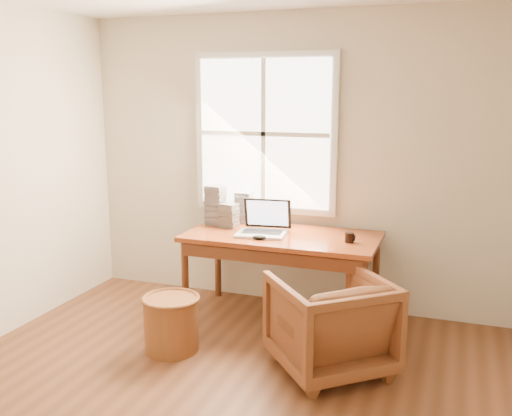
{
  "coord_description": "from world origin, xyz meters",
  "views": [
    {
      "loc": [
        1.36,
        -2.61,
        1.93
      ],
      "look_at": [
        -0.18,
        1.65,
        0.99
      ],
      "focal_mm": 40.0,
      "sensor_mm": 36.0,
      "label": 1
    }
  ],
  "objects_px": {
    "desk": "(282,237)",
    "laptop": "(261,216)",
    "armchair": "(330,324)",
    "wicker_stool": "(171,324)",
    "cd_stack_a": "(244,207)",
    "coffee_mug": "(349,237)"
  },
  "relations": [
    {
      "from": "cd_stack_a",
      "to": "wicker_stool",
      "type": "bearing_deg",
      "value": -97.29
    },
    {
      "from": "desk",
      "to": "cd_stack_a",
      "type": "relative_size",
      "value": 5.65
    },
    {
      "from": "coffee_mug",
      "to": "cd_stack_a",
      "type": "relative_size",
      "value": 0.28
    },
    {
      "from": "desk",
      "to": "armchair",
      "type": "distance_m",
      "value": 1.03
    },
    {
      "from": "armchair",
      "to": "laptop",
      "type": "height_order",
      "value": "laptop"
    },
    {
      "from": "coffee_mug",
      "to": "cd_stack_a",
      "type": "bearing_deg",
      "value": 176.83
    },
    {
      "from": "laptop",
      "to": "desk",
      "type": "bearing_deg",
      "value": 23.53
    },
    {
      "from": "armchair",
      "to": "wicker_stool",
      "type": "bearing_deg",
      "value": -35.92
    },
    {
      "from": "laptop",
      "to": "wicker_stool",
      "type": "bearing_deg",
      "value": -128.23
    },
    {
      "from": "armchair",
      "to": "desk",
      "type": "bearing_deg",
      "value": -92.59
    },
    {
      "from": "laptop",
      "to": "cd_stack_a",
      "type": "bearing_deg",
      "value": 119.5
    },
    {
      "from": "desk",
      "to": "armchair",
      "type": "bearing_deg",
      "value": -52.13
    },
    {
      "from": "coffee_mug",
      "to": "desk",
      "type": "bearing_deg",
      "value": -169.88
    },
    {
      "from": "cd_stack_a",
      "to": "coffee_mug",
      "type": "bearing_deg",
      "value": -19.69
    },
    {
      "from": "wicker_stool",
      "to": "cd_stack_a",
      "type": "relative_size",
      "value": 1.44
    },
    {
      "from": "armchair",
      "to": "cd_stack_a",
      "type": "xyz_separation_m",
      "value": [
        -1.04,
        1.06,
        0.55
      ]
    },
    {
      "from": "desk",
      "to": "laptop",
      "type": "height_order",
      "value": "laptop"
    },
    {
      "from": "desk",
      "to": "wicker_stool",
      "type": "bearing_deg",
      "value": -125.47
    },
    {
      "from": "desk",
      "to": "wicker_stool",
      "type": "distance_m",
      "value": 1.17
    },
    {
      "from": "wicker_stool",
      "to": "coffee_mug",
      "type": "relative_size",
      "value": 5.07
    },
    {
      "from": "wicker_stool",
      "to": "cd_stack_a",
      "type": "height_order",
      "value": "cd_stack_a"
    },
    {
      "from": "coffee_mug",
      "to": "wicker_stool",
      "type": "bearing_deg",
      "value": -129.81
    }
  ]
}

